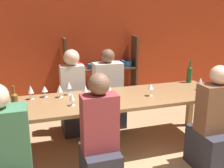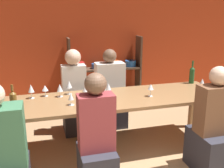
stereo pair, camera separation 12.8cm
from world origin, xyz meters
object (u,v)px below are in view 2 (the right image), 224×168
at_px(wine_glass_empty_a, 71,97).
at_px(wine_glass_red_b, 202,82).
at_px(wine_glass_white_a, 31,89).
at_px(wine_glass_red_d, 85,89).
at_px(wine_bottle_amber, 103,92).
at_px(wine_glass_empty_b, 108,87).
at_px(person_near_b, 97,146).
at_px(wine_glass_white_c, 60,88).
at_px(person_far_a, 110,98).
at_px(cell_phone, 7,113).
at_px(wine_glass_white_b, 151,87).
at_px(wine_glass_white_d, 97,87).
at_px(dining_table, 114,103).
at_px(wine_glass_red_a, 69,85).
at_px(person_far_b, 75,101).
at_px(shelf_unit, 105,78).
at_px(wine_bottle_dark, 14,103).
at_px(wine_bottle_green, 192,74).
at_px(person_near_c, 213,134).
at_px(wine_glass_red_c, 45,88).

bearing_deg(wine_glass_empty_a, wine_glass_red_b, 2.43).
relative_size(wine_glass_white_a, wine_glass_red_d, 1.10).
height_order(wine_bottle_amber, wine_glass_empty_b, wine_bottle_amber).
bearing_deg(wine_glass_empty_a, person_near_b, -72.17).
bearing_deg(wine_glass_white_c, wine_glass_white_a, 174.86).
height_order(wine_bottle_amber, wine_glass_white_a, wine_bottle_amber).
relative_size(person_far_a, person_near_b, 1.00).
xyz_separation_m(wine_glass_empty_b, cell_phone, (-1.19, -0.25, -0.12)).
bearing_deg(wine_glass_white_b, person_near_b, -144.52).
relative_size(wine_glass_white_d, wine_glass_empty_a, 1.06).
bearing_deg(wine_glass_white_d, person_far_a, 62.39).
relative_size(dining_table, wine_glass_white_d, 18.40).
distance_m(wine_glass_red_a, wine_glass_empty_a, 0.42).
bearing_deg(person_far_a, wine_glass_red_b, 140.83).
xyz_separation_m(wine_bottle_amber, person_far_b, (-0.23, 0.83, -0.36)).
bearing_deg(wine_glass_white_c, shelf_unit, 59.69).
distance_m(wine_glass_red_b, wine_glass_empty_b, 1.29).
bearing_deg(wine_bottle_dark, shelf_unit, 55.74).
xyz_separation_m(wine_bottle_green, wine_glass_white_b, (-0.86, -0.42, -0.01)).
bearing_deg(person_far_b, wine_glass_white_c, 62.77).
relative_size(wine_glass_red_a, person_far_a, 0.15).
bearing_deg(person_near_c, wine_glass_red_b, 67.03).
bearing_deg(person_far_a, wine_bottle_green, 157.87).
distance_m(wine_glass_red_a, wine_glass_white_b, 1.06).
bearing_deg(wine_bottle_amber, wine_glass_white_d, 90.88).
height_order(wine_glass_white_b, wine_glass_red_c, wine_glass_white_b).
distance_m(wine_glass_red_a, wine_glass_red_d, 0.25).
bearing_deg(person_far_a, wine_glass_empty_a, 52.67).
relative_size(wine_glass_white_d, cell_phone, 1.00).
bearing_deg(dining_table, wine_glass_empty_a, -166.89).
distance_m(wine_bottle_amber, wine_glass_white_a, 0.91).
relative_size(shelf_unit, wine_bottle_green, 4.22).
bearing_deg(wine_glass_white_d, wine_glass_red_a, 156.20).
xyz_separation_m(wine_glass_red_c, wine_glass_empty_a, (0.28, -0.42, -0.00)).
bearing_deg(wine_bottle_green, person_near_c, -109.40).
height_order(shelf_unit, wine_glass_empty_b, shelf_unit).
distance_m(wine_glass_red_a, wine_glass_white_d, 0.37).
xyz_separation_m(wine_glass_white_a, wine_glass_white_c, (0.35, -0.03, -0.01)).
height_order(person_far_a, person_far_b, person_far_b).
bearing_deg(wine_glass_red_c, wine_glass_white_a, -167.40).
bearing_deg(wine_bottle_amber, dining_table, 39.47).
xyz_separation_m(wine_glass_white_a, person_far_b, (0.59, 0.43, -0.36)).
bearing_deg(wine_bottle_amber, person_near_b, -110.26).
relative_size(wine_glass_white_c, person_near_b, 0.14).
height_order(wine_bottle_dark, wine_bottle_amber, wine_bottle_dark).
bearing_deg(wine_bottle_green, wine_glass_white_c, -176.28).
bearing_deg(wine_glass_white_c, cell_phone, -145.48).
bearing_deg(cell_phone, wine_glass_red_a, 33.66).
bearing_deg(wine_glass_empty_a, cell_phone, -174.73).
xyz_separation_m(shelf_unit, wine_glass_white_c, (-1.02, -1.74, 0.37)).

